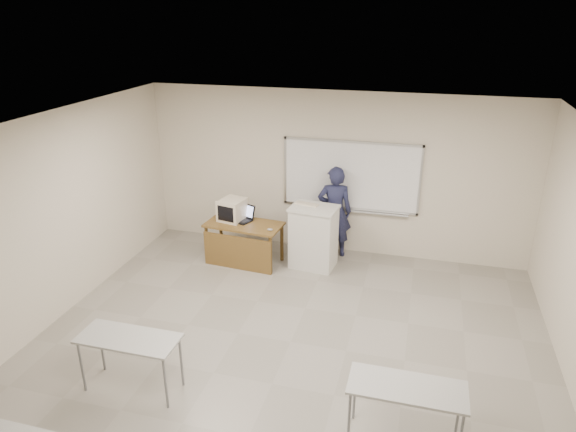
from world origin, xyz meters
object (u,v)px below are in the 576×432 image
(whiteboard, at_px, (351,177))
(podium, at_px, (313,237))
(laptop, at_px, (242,217))
(presenter, at_px, (334,212))
(crt_monitor, at_px, (233,210))
(keyboard, at_px, (307,204))
(mouse, at_px, (270,230))
(instructor_desk, at_px, (242,237))

(whiteboard, distance_m, podium, 1.29)
(laptop, xyz_separation_m, presenter, (1.60, 0.56, 0.05))
(crt_monitor, bearing_deg, podium, 13.17)
(keyboard, bearing_deg, mouse, -132.06)
(laptop, height_order, mouse, laptop)
(laptop, distance_m, presenter, 1.69)
(podium, xyz_separation_m, presenter, (0.26, 0.55, 0.29))
(laptop, relative_size, presenter, 0.21)
(laptop, bearing_deg, mouse, -4.68)
(instructor_desk, relative_size, crt_monitor, 2.87)
(whiteboard, bearing_deg, keyboard, -133.38)
(whiteboard, height_order, keyboard, whiteboard)
(crt_monitor, xyz_separation_m, keyboard, (1.33, 0.12, 0.20))
(podium, distance_m, mouse, 0.80)
(podium, relative_size, laptop, 3.06)
(instructor_desk, relative_size, presenter, 0.79)
(whiteboard, distance_m, keyboard, 1.01)
(laptop, bearing_deg, keyboard, 27.10)
(instructor_desk, relative_size, mouse, 13.39)
(whiteboard, relative_size, presenter, 1.45)
(mouse, xyz_separation_m, presenter, (0.96, 0.89, 0.09))
(podium, distance_m, crt_monitor, 1.53)
(podium, bearing_deg, presenter, 70.77)
(podium, distance_m, presenter, 0.68)
(whiteboard, bearing_deg, podium, -123.07)
(podium, bearing_deg, crt_monitor, -172.22)
(podium, xyz_separation_m, crt_monitor, (-1.48, -0.04, 0.37))
(instructor_desk, bearing_deg, whiteboard, 35.92)
(whiteboard, relative_size, laptop, 6.74)
(instructor_desk, height_order, mouse, mouse)
(podium, bearing_deg, keyboard, 158.21)
(crt_monitor, height_order, keyboard, keyboard)
(podium, distance_m, laptop, 1.36)
(instructor_desk, distance_m, mouse, 0.59)
(instructor_desk, distance_m, crt_monitor, 0.53)
(instructor_desk, distance_m, podium, 1.26)
(mouse, xyz_separation_m, keyboard, (0.54, 0.42, 0.37))
(laptop, bearing_deg, instructor_desk, -46.64)
(crt_monitor, distance_m, mouse, 0.86)
(instructor_desk, xyz_separation_m, laptop, (-0.10, 0.27, 0.28))
(laptop, relative_size, mouse, 3.66)
(instructor_desk, xyz_separation_m, crt_monitor, (-0.25, 0.24, 0.41))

